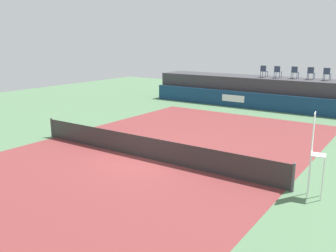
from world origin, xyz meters
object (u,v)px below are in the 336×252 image
(spectator_chair_left, at_px, (278,71))
(net_post_far, at_px, (293,178))
(spectator_chair_far_right, at_px, (327,73))
(tennis_ball, at_px, (163,149))
(umpire_chair, at_px, (315,149))
(spectator_chair_center, at_px, (295,72))
(net_post_near, at_px, (52,128))
(spectator_chair_right, at_px, (311,73))
(spectator_chair_far_left, at_px, (264,71))

(spectator_chair_left, distance_m, net_post_far, 16.30)
(spectator_chair_far_right, distance_m, tennis_ball, 14.76)
(umpire_chair, bearing_deg, spectator_chair_center, 107.99)
(net_post_near, bearing_deg, spectator_chair_right, 59.55)
(tennis_ball, bearing_deg, spectator_chair_far_left, 91.39)
(spectator_chair_center, bearing_deg, spectator_chair_left, -166.90)
(spectator_chair_far_left, distance_m, spectator_chair_left, 1.04)
(spectator_chair_far_left, relative_size, umpire_chair, 0.32)
(spectator_chair_center, bearing_deg, spectator_chair_far_left, -171.86)
(spectator_chair_far_right, bearing_deg, spectator_chair_left, -176.43)
(spectator_chair_left, distance_m, spectator_chair_center, 1.21)
(spectator_chair_left, relative_size, net_post_near, 0.89)
(spectator_chair_center, height_order, spectator_chair_right, same)
(spectator_chair_far_left, xyz_separation_m, spectator_chair_far_right, (4.42, 0.25, 0.00))
(spectator_chair_right, bearing_deg, net_post_near, -120.45)
(spectator_chair_right, relative_size, tennis_ball, 13.06)
(spectator_chair_far_left, bearing_deg, spectator_chair_right, 6.13)
(spectator_chair_far_right, bearing_deg, tennis_ball, -106.38)
(net_post_far, relative_size, tennis_ball, 14.71)
(spectator_chair_far_left, height_order, net_post_far, spectator_chair_far_left)
(net_post_near, xyz_separation_m, tennis_ball, (6.10, 1.43, -0.46))
(umpire_chair, bearing_deg, tennis_ball, 168.13)
(umpire_chair, distance_m, net_post_near, 13.04)
(spectator_chair_left, height_order, umpire_chair, spectator_chair_left)
(spectator_chair_far_left, bearing_deg, umpire_chair, -64.45)
(umpire_chair, xyz_separation_m, net_post_far, (-0.59, 0.02, -1.09))
(spectator_chair_center, bearing_deg, spectator_chair_right, 2.11)
(spectator_chair_left, height_order, net_post_far, spectator_chair_left)
(umpire_chair, distance_m, net_post_far, 1.24)
(spectator_chair_far_left, distance_m, net_post_far, 16.65)
(net_post_near, bearing_deg, spectator_chair_far_right, 56.44)
(spectator_chair_right, height_order, umpire_chair, spectator_chair_right)
(spectator_chair_center, height_order, umpire_chair, spectator_chair_center)
(spectator_chair_far_left, relative_size, spectator_chair_far_right, 1.00)
(spectator_chair_center, relative_size, spectator_chair_right, 1.00)
(spectator_chair_center, relative_size, net_post_far, 0.89)
(spectator_chair_left, xyz_separation_m, spectator_chair_right, (2.29, 0.31, 0.00))
(spectator_chair_left, relative_size, umpire_chair, 0.32)
(spectator_chair_far_left, distance_m, spectator_chair_right, 3.35)
(spectator_chair_center, relative_size, tennis_ball, 13.06)
(spectator_chair_far_right, bearing_deg, spectator_chair_center, 178.38)
(spectator_chair_center, xyz_separation_m, net_post_far, (4.42, -15.42, -2.19))
(umpire_chair, bearing_deg, net_post_near, 179.93)
(spectator_chair_left, relative_size, tennis_ball, 13.06)
(spectator_chair_far_left, xyz_separation_m, net_post_far, (6.64, -15.11, -2.19))
(spectator_chair_far_left, height_order, tennis_ball, spectator_chair_far_left)
(tennis_ball, bearing_deg, umpire_chair, -11.87)
(spectator_chair_far_left, bearing_deg, net_post_near, -110.89)
(spectator_chair_far_right, bearing_deg, spectator_chair_far_left, -176.71)
(spectator_chair_center, height_order, tennis_ball, spectator_chair_center)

